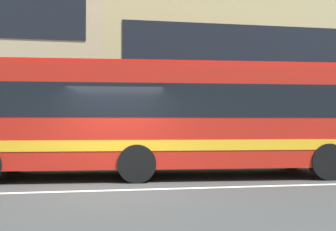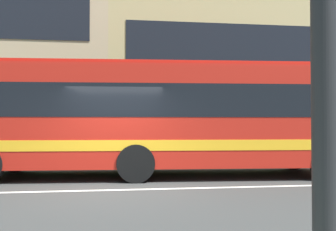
% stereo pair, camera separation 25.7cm
% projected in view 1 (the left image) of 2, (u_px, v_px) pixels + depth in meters
% --- Properties ---
extents(ground_plane, '(160.00, 160.00, 0.00)m').
position_uv_depth(ground_plane, '(115.00, 190.00, 8.43)').
color(ground_plane, '#373837').
extents(lane_centre_line, '(60.00, 0.16, 0.01)m').
position_uv_depth(lane_centre_line, '(115.00, 190.00, 8.43)').
color(lane_centre_line, silver).
rests_on(lane_centre_line, ground_plane).
extents(hedge_row_far, '(15.57, 1.10, 0.99)m').
position_uv_depth(hedge_row_far, '(87.00, 151.00, 13.81)').
color(hedge_row_far, '#295626').
rests_on(hedge_row_far, ground_plane).
extents(apartment_block_right, '(21.11, 11.23, 9.63)m').
position_uv_depth(apartment_block_right, '(266.00, 75.00, 24.52)').
color(apartment_block_right, tan).
rests_on(apartment_block_right, ground_plane).
extents(transit_bus, '(11.20, 3.24, 3.25)m').
position_uv_depth(transit_bus, '(160.00, 115.00, 10.80)').
color(transit_bus, red).
rests_on(transit_bus, ground_plane).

